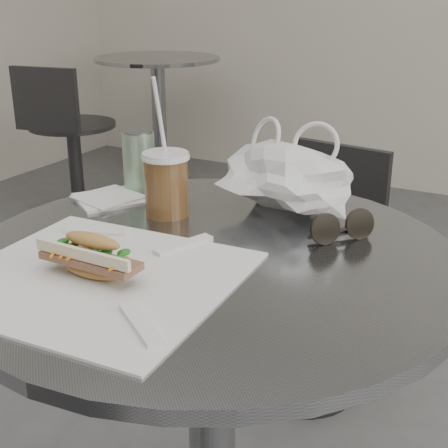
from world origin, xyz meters
The scene contains 11 objects.
cafe_table centered at (0.00, 0.20, 0.47)m, with size 0.76×0.76×0.74m.
bg_table centered at (-1.60, 2.40, 0.47)m, with size 0.70×0.70×0.74m.
chair_far centered at (-0.11, 0.97, 0.31)m, with size 0.37×0.39×0.70m.
bg_chair centered at (-1.61, 1.65, 0.35)m, with size 0.41×0.44×0.78m.
sandwich_paper centered at (-0.09, 0.04, 0.74)m, with size 0.37×0.35×0.00m, color white.
banh_mi centered at (-0.10, 0.04, 0.77)m, with size 0.18×0.07×0.06m.
iced_coffee centered at (-0.15, 0.30, 0.80)m, with size 0.08×0.08×0.24m.
sunglasses centered at (0.16, 0.34, 0.76)m, with size 0.09×0.10×0.05m.
plastic_bag centered at (0.02, 0.43, 0.80)m, with size 0.23×0.18×0.12m, color white, non-canonical shape.
napkin_stack centered at (-0.29, 0.31, 0.74)m, with size 0.16×0.16×0.01m.
drink_can centered at (-0.27, 0.40, 0.80)m, with size 0.06×0.06×0.12m.
Camera 1 is at (0.43, -0.55, 1.12)m, focal length 50.00 mm.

